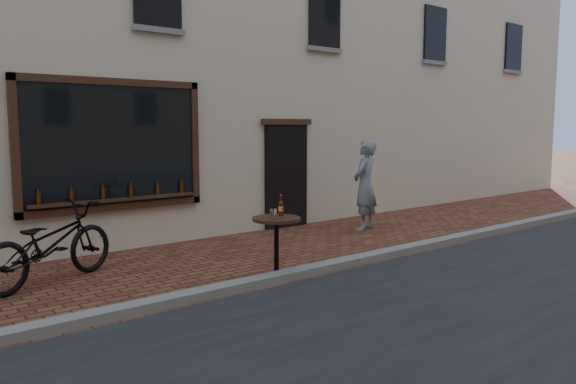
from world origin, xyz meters
TOP-DOWN VIEW (x-y plane):
  - ground at (0.00, 0.00)m, footprint 90.00×90.00m
  - kerb at (0.00, 0.20)m, footprint 90.00×0.25m
  - shop_building at (0.00, 6.50)m, footprint 28.00×6.20m
  - cargo_bicycle at (-3.44, 2.11)m, footprint 2.51×1.58m
  - bistro_table at (-0.81, 0.35)m, footprint 0.69×0.69m
  - pedestrian at (2.97, 2.16)m, footprint 0.80×0.66m

SIDE VIEW (x-z plane):
  - ground at x=0.00m, z-range 0.00..0.00m
  - kerb at x=0.00m, z-range 0.00..0.12m
  - cargo_bicycle at x=-3.44m, z-range -0.03..1.16m
  - bistro_table at x=-0.81m, z-range 0.04..1.22m
  - pedestrian at x=2.97m, z-range 0.00..1.89m
  - shop_building at x=0.00m, z-range 0.00..10.00m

